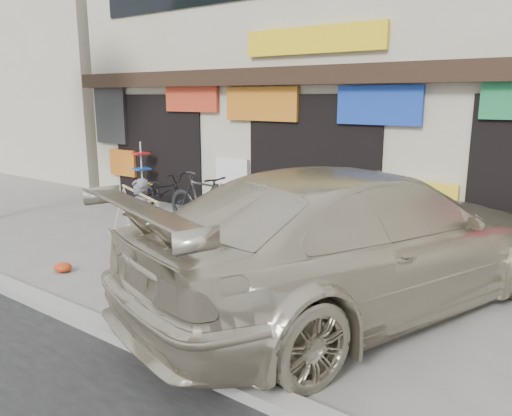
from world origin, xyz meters
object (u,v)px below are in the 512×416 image
Objects in this scene: bike_2 at (297,214)px; suv at (360,239)px; bike_0 at (163,191)px; bike_1 at (202,201)px; display_rack at (142,179)px; street_vendor at (141,228)px.

suv reaches higher than bike_2.
bike_0 is 6.47m from suv.
bike_1 is 3.11m from display_rack.
suv is at bearing -138.23° from bike_2.
bike_0 is (-2.69, 3.00, -0.18)m from street_vendor.
bike_0 is 3.81m from bike_2.
bike_0 is 1.18m from display_rack.
bike_2 is 3.09m from suv.
bike_1 is at bearing 132.35° from street_vendor.
street_vendor is at bearing -154.59° from bike_1.
bike_2 is 1.24× the size of display_rack.
display_rack reaches higher than bike_0.
street_vendor is at bearing -138.16° from bike_0.
suv is (2.23, -2.11, 0.39)m from bike_2.
display_rack is at bearing 73.29° from bike_0.
suv is (6.03, -2.31, 0.43)m from bike_0.
bike_0 is 1.95m from bike_1.
bike_2 is at bearing -71.69° from bike_1.
display_rack is at bearing -1.94° from suv.
bike_1 is at bearing -110.01° from bike_0.
street_vendor is 3.01m from bike_2.
bike_1 is (1.83, -0.66, 0.11)m from bike_0.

